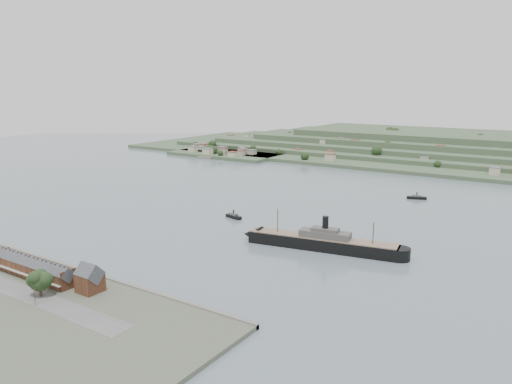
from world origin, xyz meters
The scene contains 10 objects.
ground centered at (0.00, 0.00, 0.00)m, with size 1400.00×1400.00×0.00m, color slate.
near_shore centered at (0.00, -186.75, 1.01)m, with size 220.00×80.00×2.60m.
terrace_row centered at (-10.00, -168.02, 6.84)m, with size 55.60×9.80×11.07m.
gabled_building centered at (27.50, -164.00, 8.19)m, with size 10.40×10.18×14.09m.
far_peninsula centered at (27.91, 393.10, 11.88)m, with size 760.00×309.00×30.00m.
steamship centered at (84.49, -45.75, 4.50)m, with size 101.13×28.04×24.38m.
tugboat centered at (2.18, -17.20, 1.55)m, with size 14.56×7.04×6.33m.
ferry_west centered at (-193.71, 225.00, 1.75)m, with size 19.41×5.52×7.27m.
ferry_east centered at (95.43, 119.25, 1.46)m, with size 16.78×9.66×6.08m.
fig_tree centered at (13.23, -179.98, 9.77)m, with size 11.41×9.88×12.73m.
Camera 1 is at (209.89, -300.91, 95.38)m, focal length 35.00 mm.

